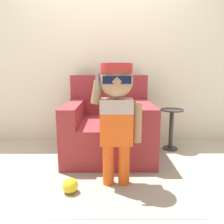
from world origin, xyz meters
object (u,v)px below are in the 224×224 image
armchair (109,128)px  toy_ball (70,186)px  person_child (117,106)px  side_table (171,125)px

armchair → toy_ball: armchair is taller
toy_ball → person_child: bearing=20.4°
person_child → side_table: (0.73, 0.89, -0.40)m
armchair → side_table: (0.80, 0.14, -0.00)m
armchair → side_table: size_ratio=1.89×
armchair → person_child: person_child is taller
armchair → side_table: bearing=9.9°
armchair → person_child: 0.85m
side_table → toy_ball: (-1.12, -1.03, -0.25)m
toy_ball → side_table: bearing=42.7°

